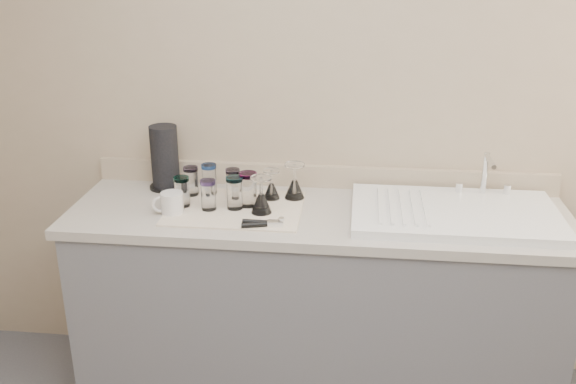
# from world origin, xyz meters

# --- Properties ---
(room_envelope) EXTENTS (3.54, 3.50, 2.52)m
(room_envelope) POSITION_xyz_m (0.00, 0.00, 1.56)
(room_envelope) COLOR #535358
(room_envelope) RESTS_ON ground
(counter_unit) EXTENTS (2.06, 0.62, 0.90)m
(counter_unit) POSITION_xyz_m (0.00, 1.20, 0.45)
(counter_unit) COLOR slate
(counter_unit) RESTS_ON ground
(sink_unit) EXTENTS (0.82, 0.50, 0.22)m
(sink_unit) POSITION_xyz_m (0.55, 1.20, 0.92)
(sink_unit) COLOR white
(sink_unit) RESTS_ON counter_unit
(dish_towel) EXTENTS (0.55, 0.42, 0.01)m
(dish_towel) POSITION_xyz_m (-0.34, 1.19, 0.90)
(dish_towel) COLOR white
(dish_towel) RESTS_ON counter_unit
(tumbler_teal) EXTENTS (0.06, 0.06, 0.13)m
(tumbler_teal) POSITION_xyz_m (-0.56, 1.31, 0.97)
(tumbler_teal) COLOR white
(tumbler_teal) RESTS_ON dish_towel
(tumbler_cyan) EXTENTS (0.07, 0.07, 0.13)m
(tumbler_cyan) POSITION_xyz_m (-0.48, 1.34, 0.97)
(tumbler_cyan) COLOR white
(tumbler_cyan) RESTS_ON dish_towel
(tumbler_purple) EXTENTS (0.06, 0.06, 0.12)m
(tumbler_purple) POSITION_xyz_m (-0.37, 1.31, 0.97)
(tumbler_purple) COLOR white
(tumbler_purple) RESTS_ON dish_towel
(tumbler_magenta) EXTENTS (0.06, 0.06, 0.13)m
(tumbler_magenta) POSITION_xyz_m (-0.56, 1.18, 0.97)
(tumbler_magenta) COLOR white
(tumbler_magenta) RESTS_ON dish_towel
(tumbler_blue) EXTENTS (0.06, 0.06, 0.13)m
(tumbler_blue) POSITION_xyz_m (-0.45, 1.15, 0.97)
(tumbler_blue) COLOR white
(tumbler_blue) RESTS_ON dish_towel
(tumbler_lavender) EXTENTS (0.07, 0.07, 0.14)m
(tumbler_lavender) POSITION_xyz_m (-0.34, 1.18, 0.98)
(tumbler_lavender) COLOR white
(tumbler_lavender) RESTS_ON dish_towel
(tumbler_extra) EXTENTS (0.07, 0.07, 0.15)m
(tumbler_extra) POSITION_xyz_m (-0.29, 1.21, 0.98)
(tumbler_extra) COLOR white
(tumbler_extra) RESTS_ON dish_towel
(goblet_back_left) EXTENTS (0.07, 0.07, 0.13)m
(goblet_back_left) POSITION_xyz_m (-0.21, 1.30, 0.95)
(goblet_back_left) COLOR white
(goblet_back_left) RESTS_ON dish_towel
(goblet_back_right) EXTENTS (0.09, 0.09, 0.15)m
(goblet_back_right) POSITION_xyz_m (-0.11, 1.32, 0.96)
(goblet_back_right) COLOR white
(goblet_back_right) RESTS_ON dish_towel
(goblet_front_left) EXTENTS (0.09, 0.09, 0.15)m
(goblet_front_left) POSITION_xyz_m (-0.23, 1.15, 0.96)
(goblet_front_left) COLOR white
(goblet_front_left) RESTS_ON dish_towel
(can_opener) EXTENTS (0.16, 0.06, 0.02)m
(can_opener) POSITION_xyz_m (-0.20, 1.02, 0.92)
(can_opener) COLOR silver
(can_opener) RESTS_ON dish_towel
(white_mug) EXTENTS (0.14, 0.11, 0.09)m
(white_mug) POSITION_xyz_m (-0.59, 1.11, 0.95)
(white_mug) COLOR silver
(white_mug) RESTS_ON counter_unit
(paper_towel_roll) EXTENTS (0.15, 0.15, 0.29)m
(paper_towel_roll) POSITION_xyz_m (-0.70, 1.40, 1.04)
(paper_towel_roll) COLOR black
(paper_towel_roll) RESTS_ON counter_unit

